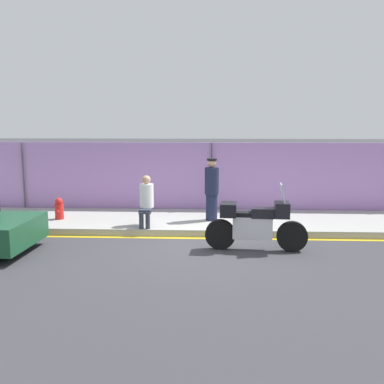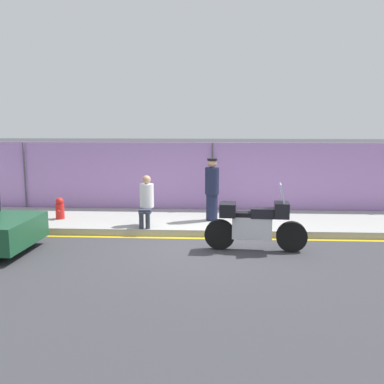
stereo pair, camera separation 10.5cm
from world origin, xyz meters
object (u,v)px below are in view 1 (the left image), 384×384
object	(u,v)px
motorcycle	(255,223)
officer_standing	(212,189)
person_seated_on_curb	(146,198)
fire_hydrant	(59,209)

from	to	relation	value
motorcycle	officer_standing	world-z (taller)	officer_standing
officer_standing	person_seated_on_curb	distance (m)	1.86
officer_standing	fire_hydrant	xyz separation A→B (m)	(-4.27, -0.06, -0.58)
motorcycle	person_seated_on_curb	distance (m)	3.12
person_seated_on_curb	fire_hydrant	xyz separation A→B (m)	(-2.57, 0.67, -0.44)
motorcycle	officer_standing	size ratio (longest dim) A/B	1.35
officer_standing	motorcycle	bearing A→B (deg)	-66.49
person_seated_on_curb	fire_hydrant	distance (m)	2.69
fire_hydrant	officer_standing	bearing A→B (deg)	0.85
motorcycle	fire_hydrant	bearing A→B (deg)	161.18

